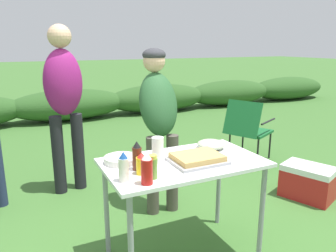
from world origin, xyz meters
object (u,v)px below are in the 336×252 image
object	(u,v)px
standing_person_with_beanie	(159,112)
relish_jar	(153,167)
food_tray	(197,158)
camp_chair_green_behind_table	(247,127)
plate_stack	(121,159)
mixing_bowl	(211,144)
ketchup_bottle	(147,169)
folding_table	(184,171)
paper_cup_stack	(158,150)
cooler_box	(308,182)
mustard_bottle	(142,164)
mayo_bottle	(124,167)
bbq_sauce_bottle	(137,156)
standing_person_in_gray_fleece	(64,95)

from	to	relation	value
standing_person_with_beanie	relish_jar	bearing A→B (deg)	-110.48
food_tray	standing_person_with_beanie	distance (m)	0.85
relish_jar	camp_chair_green_behind_table	distance (m)	2.59
plate_stack	mixing_bowl	world-z (taller)	mixing_bowl
mixing_bowl	ketchup_bottle	xyz separation A→B (m)	(-0.70, -0.40, 0.06)
plate_stack	standing_person_with_beanie	size ratio (longest dim) A/B	0.15
plate_stack	relish_jar	bearing A→B (deg)	-75.31
folding_table	plate_stack	xyz separation A→B (m)	(-0.40, 0.16, 0.10)
paper_cup_stack	ketchup_bottle	bearing A→B (deg)	-123.88
cooler_box	mixing_bowl	bearing A→B (deg)	-106.02
mixing_bowl	camp_chair_green_behind_table	distance (m)	1.89
camp_chair_green_behind_table	folding_table	bearing A→B (deg)	-76.40
paper_cup_stack	relish_jar	distance (m)	0.27
plate_stack	standing_person_with_beanie	distance (m)	0.84
mustard_bottle	camp_chair_green_behind_table	bearing A→B (deg)	36.12
folding_table	plate_stack	bearing A→B (deg)	158.41
mustard_bottle	mayo_bottle	bearing A→B (deg)	-156.59
bbq_sauce_bottle	relish_jar	size ratio (longest dim) A/B	1.30
plate_stack	standing_person_in_gray_fleece	world-z (taller)	standing_person_in_gray_fleece
mayo_bottle	bbq_sauce_bottle	size ratio (longest dim) A/B	0.95
ketchup_bottle	plate_stack	bearing A→B (deg)	93.99
camp_chair_green_behind_table	cooler_box	distance (m)	1.17
paper_cup_stack	standing_person_in_gray_fleece	bearing A→B (deg)	104.73
cooler_box	bbq_sauce_bottle	bearing A→B (deg)	-103.09
plate_stack	mixing_bowl	xyz separation A→B (m)	(0.72, -0.00, 0.01)
food_tray	plate_stack	xyz separation A→B (m)	(-0.47, 0.22, -0.00)
food_tray	mayo_bottle	bearing A→B (deg)	-170.91
folding_table	relish_jar	xyz separation A→B (m)	(-0.31, -0.18, 0.15)
mixing_bowl	mayo_bottle	size ratio (longest dim) A/B	1.18
food_tray	paper_cup_stack	xyz separation A→B (m)	(-0.25, 0.11, 0.06)
plate_stack	ketchup_bottle	bearing A→B (deg)	-86.01
plate_stack	camp_chair_green_behind_table	world-z (taller)	camp_chair_green_behind_table
bbq_sauce_bottle	ketchup_bottle	xyz separation A→B (m)	(-0.03, -0.23, 0.00)
relish_jar	camp_chair_green_behind_table	size ratio (longest dim) A/B	0.18
plate_stack	mayo_bottle	size ratio (longest dim) A/B	1.26
camp_chair_green_behind_table	standing_person_in_gray_fleece	bearing A→B (deg)	-118.58
mayo_bottle	food_tray	bearing A→B (deg)	9.09
mixing_bowl	standing_person_in_gray_fleece	distance (m)	1.64
mixing_bowl	bbq_sauce_bottle	world-z (taller)	bbq_sauce_bottle
mayo_bottle	ketchup_bottle	xyz separation A→B (m)	(0.11, -0.10, 0.01)
mayo_bottle	bbq_sauce_bottle	distance (m)	0.19
mustard_bottle	standing_person_with_beanie	world-z (taller)	standing_person_with_beanie
mixing_bowl	paper_cup_stack	size ratio (longest dim) A/B	1.21
mixing_bowl	relish_jar	xyz separation A→B (m)	(-0.63, -0.34, 0.04)
food_tray	standing_person_with_beanie	xyz separation A→B (m)	(0.08, 0.83, 0.16)
paper_cup_stack	relish_jar	bearing A→B (deg)	-120.39
mixing_bowl	paper_cup_stack	world-z (taller)	paper_cup_stack
folding_table	standing_person_in_gray_fleece	bearing A→B (deg)	110.18
folding_table	bbq_sauce_bottle	bearing A→B (deg)	-178.15
ketchup_bottle	mustard_bottle	bearing A→B (deg)	79.98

